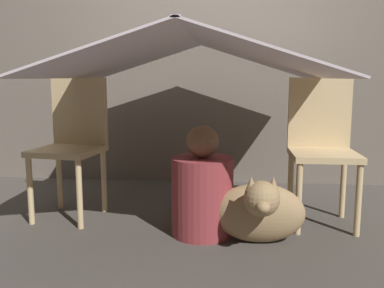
{
  "coord_description": "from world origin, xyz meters",
  "views": [
    {
      "loc": [
        0.24,
        -2.54,
        0.9
      ],
      "look_at": [
        0.0,
        0.05,
        0.5
      ],
      "focal_mm": 40.0,
      "sensor_mm": 36.0,
      "label": 1
    }
  ],
  "objects": [
    {
      "name": "chair_right",
      "position": [
        0.8,
        0.12,
        0.5
      ],
      "size": [
        0.39,
        0.39,
        0.9
      ],
      "rotation": [
        0.0,
        0.0,
        0.0
      ],
      "color": "#D1B27F",
      "rests_on": "ground_plane"
    },
    {
      "name": "dog",
      "position": [
        0.4,
        -0.29,
        0.19
      ],
      "size": [
        0.5,
        0.42,
        0.42
      ],
      "color": "#9E7F56",
      "rests_on": "ground_plane"
    },
    {
      "name": "sheet_canopy",
      "position": [
        0.0,
        0.05,
        1.03
      ],
      "size": [
        1.6,
        1.57,
        0.26
      ],
      "color": "silver"
    },
    {
      "name": "floor_cushion",
      "position": [
        0.11,
        0.13,
        0.05
      ],
      "size": [
        0.42,
        0.34,
        0.1
      ],
      "color": "#E5CC66",
      "rests_on": "ground_plane"
    },
    {
      "name": "chair_left",
      "position": [
        -0.79,
        0.12,
        0.5
      ],
      "size": [
        0.44,
        0.44,
        0.9
      ],
      "rotation": [
        0.0,
        0.0,
        -0.15
      ],
      "color": "#D1B27F",
      "rests_on": "ground_plane"
    },
    {
      "name": "wall_back",
      "position": [
        0.0,
        1.14,
        1.25
      ],
      "size": [
        7.0,
        0.05,
        2.5
      ],
      "color": "#6B6056",
      "rests_on": "ground_plane"
    },
    {
      "name": "ground_plane",
      "position": [
        0.0,
        0.0,
        0.0
      ],
      "size": [
        8.8,
        8.8,
        0.0
      ],
      "primitive_type": "plane",
      "color": "#47423D"
    },
    {
      "name": "person_front",
      "position": [
        0.08,
        -0.16,
        0.26
      ],
      "size": [
        0.36,
        0.36,
        0.64
      ],
      "color": "maroon",
      "rests_on": "ground_plane"
    }
  ]
}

